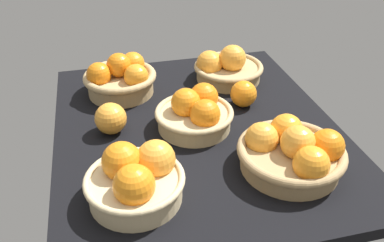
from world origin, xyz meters
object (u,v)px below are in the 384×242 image
basket_center (195,112)px  basket_near_right (226,68)px  basket_far_left (136,179)px  loose_orange_front_gap (244,94)px  basket_near_left (293,152)px  basket_far_right (121,78)px  loose_orange_back_gap (111,118)px

basket_center → basket_near_right: size_ratio=0.94×
basket_far_left → basket_near_right: bearing=-36.1°
basket_center → loose_orange_front_gap: basket_center is taller
basket_far_left → basket_near_left: bearing=-88.0°
basket_far_right → basket_near_left: (-44.05, -33.44, -0.40)cm
basket_center → basket_far_right: 28.09cm
basket_far_right → basket_near_left: bearing=-142.8°
basket_far_right → loose_orange_back_gap: size_ratio=2.64×
loose_orange_front_gap → loose_orange_back_gap: bearing=97.0°
basket_center → loose_orange_front_gap: bearing=-65.8°
basket_center → basket_far_left: basket_far_left is taller
basket_near_right → loose_orange_front_gap: (-16.63, 0.24, -0.19)cm
basket_center → loose_orange_front_gap: size_ratio=2.72×
basket_near_left → loose_orange_back_gap: bearing=57.7°
basket_near_left → basket_far_left: bearing=92.0°
basket_far_left → basket_near_right: (46.34, -33.82, -0.86)cm
loose_orange_back_gap → basket_near_left: bearing=-122.3°
loose_orange_front_gap → loose_orange_back_gap: size_ratio=0.92×
basket_center → basket_near_right: (23.60, -15.78, -0.28)cm
basket_center → loose_orange_back_gap: 21.42cm
basket_far_right → basket_near_right: size_ratio=0.98×
basket_far_right → basket_far_left: bearing=178.4°
basket_far_left → loose_orange_back_gap: size_ratio=2.54×
basket_far_left → loose_orange_back_gap: bearing=7.3°
basket_far_right → basket_far_left: basket_far_right is taller
basket_far_right → basket_near_left: 55.31cm
basket_far_left → loose_orange_back_gap: basket_far_left is taller
basket_near_right → loose_orange_back_gap: 42.67cm
loose_orange_front_gap → basket_center: bearing=114.2°
loose_orange_back_gap → basket_far_left: bearing=-172.7°
basket_far_left → basket_near_right: size_ratio=0.95×
basket_center → basket_near_left: (-21.53, -16.68, 0.28)cm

